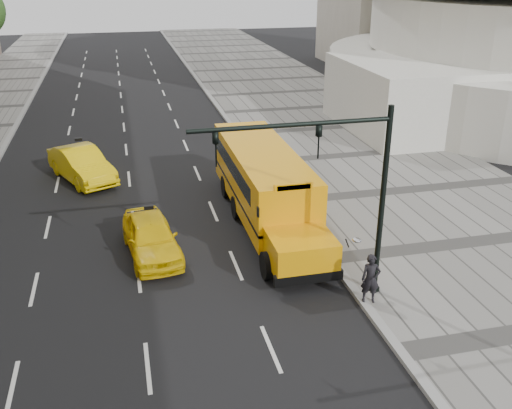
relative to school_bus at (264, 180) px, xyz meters
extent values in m
plane|color=black|center=(-4.50, 1.26, -1.76)|extent=(140.00, 140.00, 0.00)
cube|color=gray|center=(7.50, 1.26, -1.69)|extent=(12.00, 140.00, 0.15)
cube|color=gray|center=(1.50, 1.26, -1.69)|extent=(0.30, 140.00, 0.15)
cube|color=white|center=(12.50, 11.26, 0.44)|extent=(8.00, 10.00, 4.40)
cube|color=#FAA107|center=(0.00, 0.31, 0.01)|extent=(2.50, 9.00, 2.45)
cube|color=#FAA107|center=(0.00, -5.19, -0.66)|extent=(2.20, 2.00, 1.10)
cube|color=black|center=(0.00, -6.07, -1.21)|extent=(2.38, 0.25, 0.35)
cube|color=black|center=(0.00, 0.31, -0.51)|extent=(2.52, 9.00, 0.12)
cube|color=black|center=(0.00, -4.13, 0.49)|extent=(2.05, 0.10, 0.90)
cube|color=black|center=(0.00, 0.81, 0.49)|extent=(2.52, 7.50, 0.70)
cube|color=#FAA107|center=(0.00, -4.14, 1.29)|extent=(1.40, 0.12, 0.28)
ellipsoid|color=silver|center=(1.52, -6.59, 0.14)|extent=(0.32, 0.32, 0.14)
cylinder|color=black|center=(1.28, -6.37, -0.06)|extent=(0.36, 0.47, 0.58)
cylinder|color=black|center=(-1.13, -4.89, -1.26)|extent=(0.30, 1.00, 1.00)
cylinder|color=black|center=(1.13, -4.89, -1.26)|extent=(0.30, 1.00, 1.00)
cylinder|color=black|center=(-1.13, 0.31, -1.26)|extent=(0.30, 1.00, 1.00)
cylinder|color=black|center=(1.13, 0.31, -1.26)|extent=(0.30, 1.00, 1.00)
cylinder|color=black|center=(-1.13, 2.81, -1.26)|extent=(0.30, 1.00, 1.00)
cylinder|color=black|center=(1.13, 2.81, -1.26)|extent=(0.30, 1.00, 1.00)
imported|color=yellow|center=(-4.91, -2.19, -1.01)|extent=(2.27, 4.61, 1.51)
imported|color=yellow|center=(-7.75, 6.65, -0.94)|extent=(3.67, 5.29, 1.65)
imported|color=black|center=(1.65, -7.29, -0.79)|extent=(0.69, 0.54, 1.66)
cylinder|color=black|center=(2.10, -6.70, 1.44)|extent=(0.18, 0.18, 6.40)
cylinder|color=black|center=(2.10, -6.70, -1.64)|extent=(0.36, 0.36, 0.25)
cylinder|color=black|center=(-0.90, -6.70, 4.24)|extent=(6.00, 0.14, 0.14)
imported|color=black|center=(-0.10, -6.70, 3.69)|extent=(0.16, 0.20, 1.00)
imported|color=black|center=(-3.10, -6.70, 3.69)|extent=(0.16, 0.20, 1.00)
camera|label=1|loc=(-5.54, -21.66, 8.54)|focal=40.00mm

